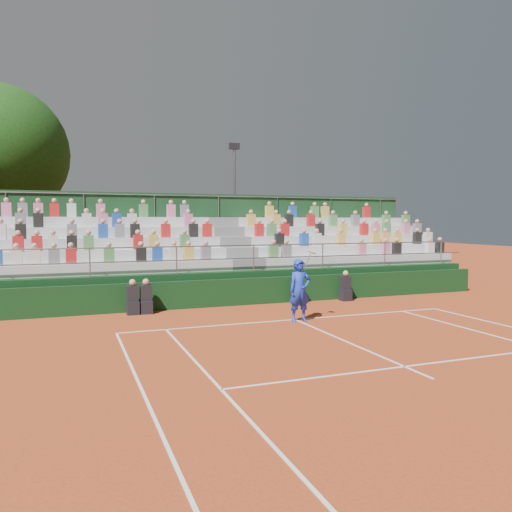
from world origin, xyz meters
name	(u,v)px	position (x,y,z in m)	size (l,w,h in m)	color
ground	(295,320)	(0.00, 0.00, 0.00)	(90.00, 90.00, 0.00)	#AE421D
courtside_wall	(259,291)	(0.00, 3.20, 0.50)	(20.00, 0.15, 1.00)	black
line_officials	(237,295)	(-1.03, 2.75, 0.48)	(8.58, 0.40, 1.19)	black
grandstand	(232,268)	(-0.02, 6.43, 1.08)	(20.00, 5.20, 4.40)	black
tennis_player	(300,290)	(0.03, -0.27, 0.98)	(0.89, 0.48, 2.22)	#1934C1
floodlight_mast	(234,198)	(2.47, 13.53, 4.48)	(0.60, 0.25, 7.63)	gray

